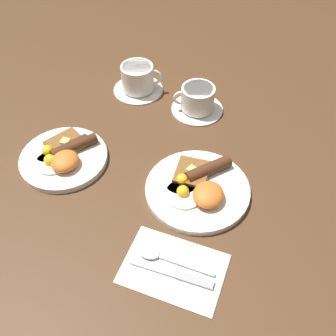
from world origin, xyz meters
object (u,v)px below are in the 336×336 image
object	(u,v)px
teacup_near	(197,100)
spoon	(157,255)
teacup_far	(138,80)
breakfast_plate_far	(64,156)
knife	(176,274)
breakfast_plate_near	(198,188)

from	to	relation	value
teacup_near	spoon	bearing A→B (deg)	-169.71
teacup_far	spoon	bearing A→B (deg)	-150.56
teacup_near	teacup_far	bearing A→B (deg)	84.53
breakfast_plate_far	teacup_far	world-z (taller)	teacup_far
breakfast_plate_far	spoon	world-z (taller)	breakfast_plate_far
breakfast_plate_far	knife	xyz separation A→B (m)	(-0.18, -0.36, -0.01)
breakfast_plate_near	spoon	world-z (taller)	breakfast_plate_near
teacup_near	spoon	distance (m)	0.46
breakfast_plate_far	teacup_far	bearing A→B (deg)	-7.82
breakfast_plate_near	teacup_far	xyz separation A→B (m)	(0.29, 0.28, 0.02)
knife	spoon	xyz separation A→B (m)	(0.02, 0.05, 0.00)
breakfast_plate_near	knife	xyz separation A→B (m)	(-0.21, -0.03, -0.01)
spoon	teacup_near	bearing A→B (deg)	-81.31
breakfast_plate_near	teacup_far	world-z (taller)	teacup_far
teacup_far	knife	world-z (taller)	teacup_far
teacup_near	breakfast_plate_near	bearing A→B (deg)	-159.79
breakfast_plate_far	breakfast_plate_near	bearing A→B (deg)	-84.33
breakfast_plate_far	teacup_near	xyz separation A→B (m)	(0.30, -0.23, 0.02)
breakfast_plate_far	teacup_far	size ratio (longest dim) A/B	1.47
knife	spoon	world-z (taller)	spoon
breakfast_plate_near	knife	size ratio (longest dim) A/B	1.41
breakfast_plate_near	teacup_near	distance (m)	0.29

